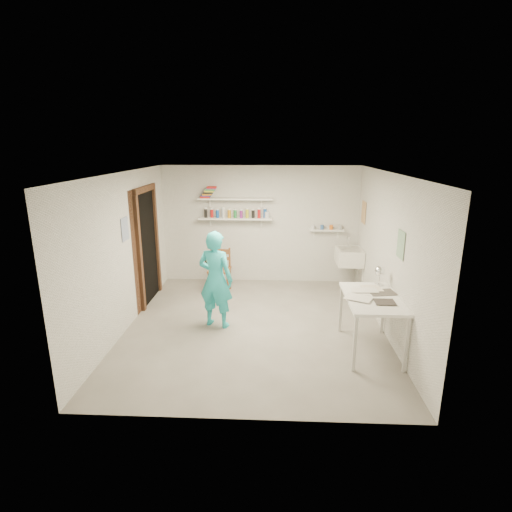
{
  "coord_description": "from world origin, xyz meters",
  "views": [
    {
      "loc": [
        0.29,
        -5.82,
        2.79
      ],
      "look_at": [
        0.0,
        0.4,
        1.05
      ],
      "focal_mm": 28.0,
      "sensor_mm": 36.0,
      "label": 1
    }
  ],
  "objects_px": {
    "man": "(216,280)",
    "wooden_chair": "(219,270)",
    "work_table": "(370,324)",
    "desk_lamp": "(380,271)",
    "belfast_sink": "(349,257)",
    "wall_clock": "(213,260)"
  },
  "relations": [
    {
      "from": "belfast_sink",
      "to": "wooden_chair",
      "type": "relative_size",
      "value": 0.66
    },
    {
      "from": "desk_lamp",
      "to": "belfast_sink",
      "type": "bearing_deg",
      "value": 92.62
    },
    {
      "from": "belfast_sink",
      "to": "wooden_chair",
      "type": "xyz_separation_m",
      "value": [
        -2.51,
        -0.19,
        -0.25
      ]
    },
    {
      "from": "belfast_sink",
      "to": "desk_lamp",
      "type": "relative_size",
      "value": 4.01
    },
    {
      "from": "belfast_sink",
      "to": "work_table",
      "type": "bearing_deg",
      "value": -92.64
    },
    {
      "from": "wall_clock",
      "to": "desk_lamp",
      "type": "distance_m",
      "value": 2.55
    },
    {
      "from": "desk_lamp",
      "to": "wooden_chair",
      "type": "bearing_deg",
      "value": 146.56
    },
    {
      "from": "work_table",
      "to": "desk_lamp",
      "type": "xyz_separation_m",
      "value": [
        0.2,
        0.48,
        0.62
      ]
    },
    {
      "from": "wall_clock",
      "to": "man",
      "type": "bearing_deg",
      "value": -54.37
    },
    {
      "from": "man",
      "to": "desk_lamp",
      "type": "xyz_separation_m",
      "value": [
        2.45,
        -0.21,
        0.25
      ]
    },
    {
      "from": "work_table",
      "to": "wooden_chair",
      "type": "bearing_deg",
      "value": 137.58
    },
    {
      "from": "wall_clock",
      "to": "wooden_chair",
      "type": "relative_size",
      "value": 0.31
    },
    {
      "from": "man",
      "to": "wooden_chair",
      "type": "height_order",
      "value": "man"
    },
    {
      "from": "desk_lamp",
      "to": "man",
      "type": "bearing_deg",
      "value": 174.99
    },
    {
      "from": "man",
      "to": "wooden_chair",
      "type": "distance_m",
      "value": 1.54
    },
    {
      "from": "work_table",
      "to": "desk_lamp",
      "type": "relative_size",
      "value": 8.0
    },
    {
      "from": "desk_lamp",
      "to": "wall_clock",
      "type": "bearing_deg",
      "value": 170.42
    },
    {
      "from": "man",
      "to": "wall_clock",
      "type": "relative_size",
      "value": 5.56
    },
    {
      "from": "belfast_sink",
      "to": "man",
      "type": "xyz_separation_m",
      "value": [
        -2.36,
        -1.69,
        0.07
      ]
    },
    {
      "from": "wall_clock",
      "to": "wooden_chair",
      "type": "distance_m",
      "value": 1.42
    },
    {
      "from": "man",
      "to": "desk_lamp",
      "type": "distance_m",
      "value": 2.47
    },
    {
      "from": "belfast_sink",
      "to": "wooden_chair",
      "type": "distance_m",
      "value": 2.53
    }
  ]
}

